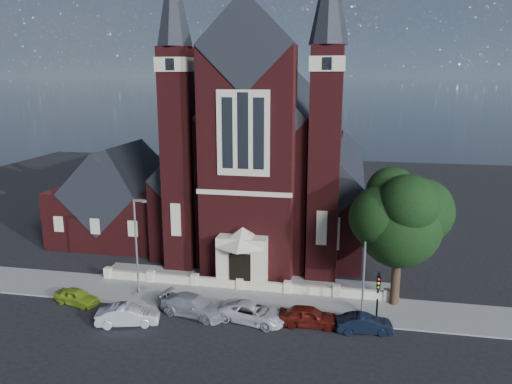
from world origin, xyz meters
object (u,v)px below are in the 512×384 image
street_tree (401,221)px  traffic_signal (378,292)px  parish_hall (122,202)px  street_lamp_left (137,241)px  church (272,162)px  car_silver_b (194,306)px  car_navy (364,324)px  car_silver_a (128,315)px  car_lime_van (77,297)px  street_lamp_right (366,256)px  car_white_suv (253,313)px  car_dark_red (309,316)px

street_tree → traffic_signal: size_ratio=2.67×
parish_hall → street_tree: size_ratio=1.14×
street_lamp_left → traffic_signal: street_lamp_left is taller
church → car_silver_b: size_ratio=6.66×
parish_hall → car_navy: (26.12, -16.84, -3.36)m
car_silver_a → car_lime_van: bearing=50.6°
street_lamp_right → traffic_signal: bearing=-60.0°
car_silver_b → car_navy: car_silver_b is taller
street_tree → car_navy: size_ratio=2.72×
street_tree → car_navy: 8.16m
traffic_signal → car_navy: (-0.88, -1.27, -1.94)m
traffic_signal → car_silver_a: traffic_signal is taller
street_lamp_right → car_silver_a: street_lamp_right is taller
street_lamp_right → car_lime_van: 22.61m
church → street_tree: church is taller
street_lamp_left → car_white_suv: bearing=-15.5°
street_lamp_right → traffic_signal: 2.71m
street_tree → traffic_signal: (-1.60, -3.28, -4.38)m
street_tree → traffic_signal: street_tree is taller
car_navy → car_dark_red: bearing=79.4°
car_white_suv → church: bearing=18.1°
street_lamp_left → car_dark_red: bearing=-10.6°
parish_hall → car_silver_a: bearing=-63.7°
car_navy → traffic_signal: bearing=-42.3°
street_tree → street_lamp_right: bearing=-145.7°
church → street_tree: bearing=-53.8°
traffic_signal → car_silver_b: size_ratio=0.76×
street_lamp_left → parish_hall: bearing=120.0°
car_lime_van → car_white_suv: size_ratio=0.73×
car_silver_b → street_lamp_right: bearing=-63.2°
car_silver_a → car_dark_red: car_silver_a is taller
church → car_dark_red: size_ratio=8.11×
car_lime_van → car_navy: (22.13, -0.20, 0.01)m
car_navy → car_lime_van: bearing=81.9°
street_tree → car_white_suv: bearing=-156.7°
car_silver_b → car_lime_van: bearing=104.6°
church → car_white_suv: (2.15, -21.74, -7.48)m
church → street_lamp_left: church is taller
traffic_signal → car_navy: traffic_signal is taller
street_lamp_left → car_silver_b: (5.49, -2.67, -3.84)m
car_lime_van → car_silver_b: car_silver_b is taller
car_white_suv → car_navy: car_white_suv is taller
church → street_lamp_left: (-7.91, -18.94, -3.59)m
parish_hall → car_navy: 31.26m
traffic_signal → street_lamp_right: bearing=120.0°
street_lamp_right → parish_hall: bearing=151.8°
car_lime_van → car_silver_b: size_ratio=0.71×
street_tree → traffic_signal: 5.70m
street_tree → street_lamp_left: bearing=-175.2°
street_lamp_left → traffic_signal: (18.91, -1.57, -2.02)m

